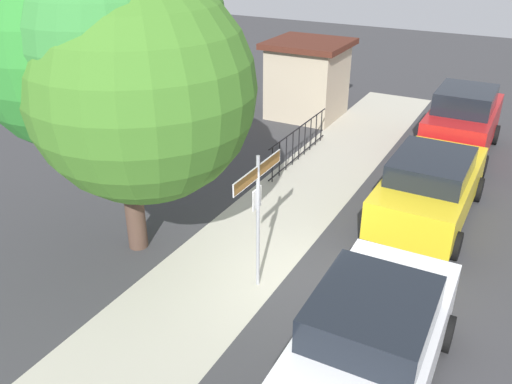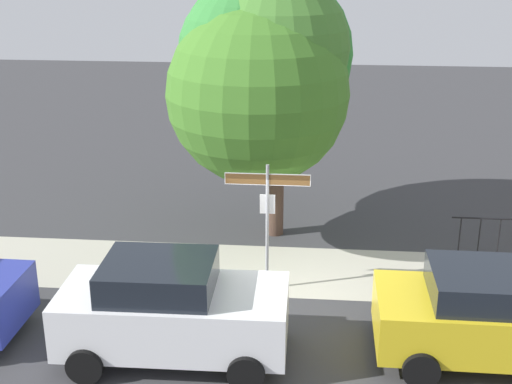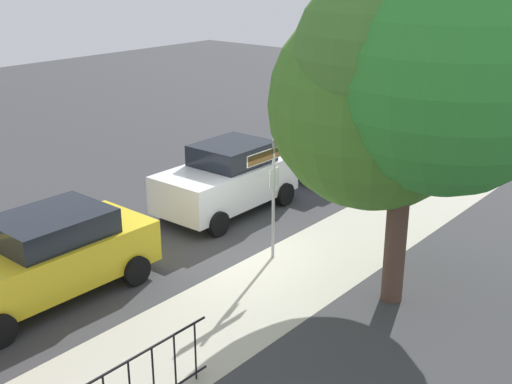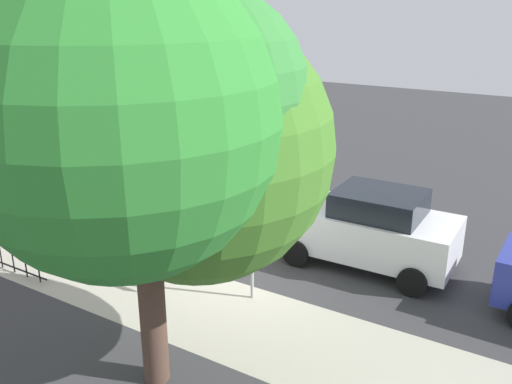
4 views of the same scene
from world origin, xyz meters
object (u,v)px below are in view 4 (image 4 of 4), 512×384
at_px(car_yellow, 165,191).
at_px(car_white, 369,228).
at_px(street_sign, 252,209).
at_px(shade_tree, 167,121).
at_px(car_red, 52,162).

bearing_deg(car_yellow, car_white, -175.60).
relative_size(street_sign, car_yellow, 0.62).
bearing_deg(shade_tree, car_white, -101.84).
relative_size(car_white, car_yellow, 0.89).
xyz_separation_m(car_yellow, car_red, (4.63, 0.04, 0.17)).
xyz_separation_m(shade_tree, car_red, (9.32, -5.14, -3.28)).
height_order(street_sign, car_white, street_sign).
xyz_separation_m(street_sign, car_yellow, (4.35, -2.36, -1.13)).
bearing_deg(car_white, car_red, 1.56).
bearing_deg(car_red, street_sign, 165.68).
xyz_separation_m(street_sign, car_white, (-1.50, -2.76, -1.08)).
distance_m(car_white, car_red, 10.49).
xyz_separation_m(shade_tree, car_white, (-1.17, -5.57, -3.40)).
bearing_deg(street_sign, car_white, -118.62).
xyz_separation_m(car_white, car_red, (10.48, 0.43, 0.12)).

